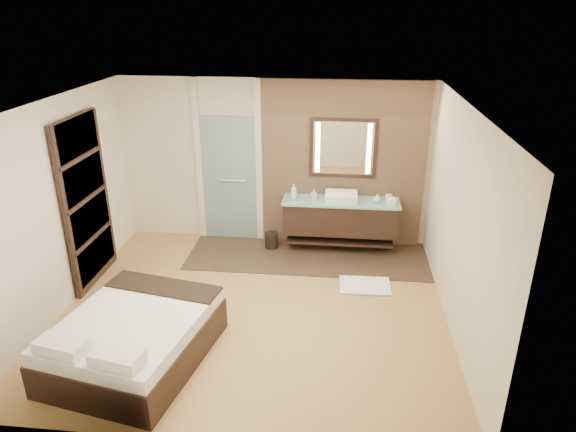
# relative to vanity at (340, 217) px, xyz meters

# --- Properties ---
(floor) EXTENTS (5.00, 5.00, 0.00)m
(floor) POSITION_rel_vanity_xyz_m (-1.10, -1.92, -0.58)
(floor) COLOR #A67F46
(floor) RESTS_ON ground
(tile_strip) EXTENTS (3.80, 1.30, 0.01)m
(tile_strip) POSITION_rel_vanity_xyz_m (-0.50, -0.32, -0.57)
(tile_strip) COLOR #34241C
(tile_strip) RESTS_ON floor
(stone_wall) EXTENTS (2.60, 0.08, 2.70)m
(stone_wall) POSITION_rel_vanity_xyz_m (0.00, 0.29, 0.77)
(stone_wall) COLOR tan
(stone_wall) RESTS_ON floor
(vanity) EXTENTS (1.85, 0.55, 0.88)m
(vanity) POSITION_rel_vanity_xyz_m (0.00, 0.00, 0.00)
(vanity) COLOR black
(vanity) RESTS_ON stone_wall
(mirror_unit) EXTENTS (1.06, 0.04, 0.96)m
(mirror_unit) POSITION_rel_vanity_xyz_m (0.00, 0.24, 1.07)
(mirror_unit) COLOR black
(mirror_unit) RESTS_ON stone_wall
(frosted_door) EXTENTS (1.10, 0.12, 2.70)m
(frosted_door) POSITION_rel_vanity_xyz_m (-1.85, 0.28, 0.56)
(frosted_door) COLOR #AFDDD9
(frosted_door) RESTS_ON floor
(shoji_partition) EXTENTS (0.06, 1.20, 2.40)m
(shoji_partition) POSITION_rel_vanity_xyz_m (-3.53, -1.32, 0.63)
(shoji_partition) COLOR black
(shoji_partition) RESTS_ON floor
(bed) EXTENTS (1.77, 2.06, 0.70)m
(bed) POSITION_rel_vanity_xyz_m (-2.26, -3.08, -0.29)
(bed) COLOR black
(bed) RESTS_ON floor
(bath_mat) EXTENTS (0.73, 0.52, 0.02)m
(bath_mat) POSITION_rel_vanity_xyz_m (0.38, -1.17, -0.56)
(bath_mat) COLOR white
(bath_mat) RESTS_ON floor
(waste_bin) EXTENTS (0.25, 0.25, 0.27)m
(waste_bin) POSITION_rel_vanity_xyz_m (-1.11, -0.07, -0.44)
(waste_bin) COLOR black
(waste_bin) RESTS_ON floor
(tissue_box) EXTENTS (0.13, 0.13, 0.10)m
(tissue_box) POSITION_rel_vanity_xyz_m (0.77, -0.10, 0.33)
(tissue_box) COLOR white
(tissue_box) RESTS_ON vanity
(soap_bottle_a) EXTENTS (0.12, 0.12, 0.24)m
(soap_bottle_a) POSITION_rel_vanity_xyz_m (-0.76, -0.01, 0.41)
(soap_bottle_a) COLOR silver
(soap_bottle_a) RESTS_ON vanity
(soap_bottle_b) EXTENTS (0.10, 0.10, 0.17)m
(soap_bottle_b) POSITION_rel_vanity_xyz_m (-0.43, -0.01, 0.37)
(soap_bottle_b) COLOR #B2B2B2
(soap_bottle_b) RESTS_ON vanity
(soap_bottle_c) EXTENTS (0.13, 0.13, 0.14)m
(soap_bottle_c) POSITION_rel_vanity_xyz_m (0.56, -0.04, 0.35)
(soap_bottle_c) COLOR #A5D0C9
(soap_bottle_c) RESTS_ON vanity
(cup) EXTENTS (0.12, 0.12, 0.09)m
(cup) POSITION_rel_vanity_xyz_m (0.75, 0.10, 0.33)
(cup) COLOR white
(cup) RESTS_ON vanity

